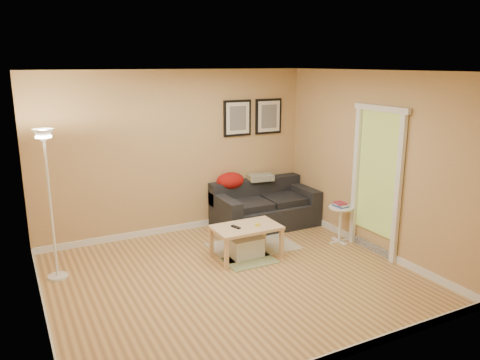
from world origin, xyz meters
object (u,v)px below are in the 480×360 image
Objects in this scene: side_table at (340,225)px; book_stack at (341,204)px; storage_bin at (245,247)px; coffee_table at (246,242)px; sofa at (265,205)px; floor_lamp at (51,210)px.

side_table is 0.32m from book_stack.
coffee_table is at bearing -99.48° from storage_bin.
sofa reaches higher than side_table.
floor_lamp is at bearing 170.27° from side_table.
book_stack reaches higher than storage_bin.
sofa is 1.34m from side_table.
floor_lamp is at bearing -171.89° from coffee_table.
coffee_table reaches higher than storage_bin.
storage_bin is 1.56m from side_table.
storage_bin is 0.83× the size of side_table.
floor_lamp is (-4.02, 0.69, 0.63)m from side_table.
book_stack reaches higher than coffee_table.
sofa is at bearing 118.56° from side_table.
side_table is (1.54, -0.19, 0.14)m from storage_bin.
book_stack is at bearing 75.84° from side_table.
storage_bin is 0.24× the size of floor_lamp.
coffee_table is 1.60m from book_stack.
coffee_table is 1.64× the size of side_table.
book_stack is 0.11× the size of floor_lamp.
floor_lamp reaches higher than side_table.
book_stack is (1.55, -0.17, 0.46)m from storage_bin.
sofa is at bearing 47.66° from storage_bin.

